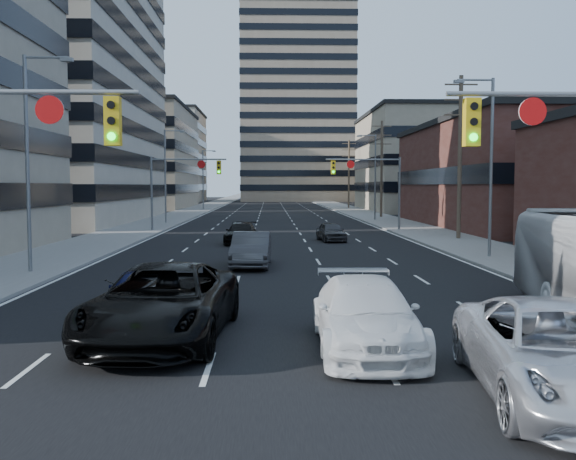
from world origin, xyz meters
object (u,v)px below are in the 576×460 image
at_px(silver_suv, 560,352).
at_px(sedan_blue, 141,291).
at_px(white_van, 365,315).
at_px(black_pickup, 163,303).

xyz_separation_m(silver_suv, sedan_blue, (-8.70, 7.65, -0.16)).
distance_m(white_van, sedan_blue, 7.19).
bearing_deg(white_van, silver_suv, -49.92).
xyz_separation_m(white_van, silver_suv, (2.84, -3.50, 0.05)).
bearing_deg(sedan_blue, black_pickup, -71.96).
bearing_deg(black_pickup, silver_suv, -26.75).
height_order(black_pickup, silver_suv, black_pickup).
xyz_separation_m(white_van, sedan_blue, (-5.86, 4.15, -0.11)).
relative_size(black_pickup, silver_suv, 1.08).
distance_m(black_pickup, silver_suv, 8.78).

